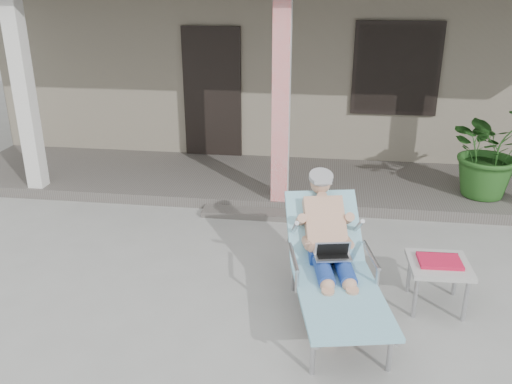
# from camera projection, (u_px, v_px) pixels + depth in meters

# --- Properties ---
(ground) EXTENTS (60.00, 60.00, 0.00)m
(ground) POSITION_uv_depth(u_px,v_px,m) (258.00, 292.00, 5.47)
(ground) COLOR #9E9E99
(ground) RESTS_ON ground
(house) EXTENTS (10.40, 5.40, 3.30)m
(house) POSITION_uv_depth(u_px,v_px,m) (302.00, 47.00, 10.83)
(house) COLOR gray
(house) RESTS_ON ground
(porch_deck) EXTENTS (10.00, 2.00, 0.15)m
(porch_deck) POSITION_uv_depth(u_px,v_px,m) (285.00, 182.00, 8.20)
(porch_deck) COLOR #605B56
(porch_deck) RESTS_ON ground
(porch_step) EXTENTS (2.00, 0.30, 0.07)m
(porch_step) POSITION_uv_depth(u_px,v_px,m) (277.00, 215.00, 7.16)
(porch_step) COLOR #605B56
(porch_step) RESTS_ON ground
(lounger) EXTENTS (1.08, 1.98, 1.25)m
(lounger) POSITION_uv_depth(u_px,v_px,m) (332.00, 235.00, 4.95)
(lounger) COLOR #B7B7BC
(lounger) RESTS_ON ground
(side_table) EXTENTS (0.58, 0.58, 0.50)m
(side_table) POSITION_uv_depth(u_px,v_px,m) (439.00, 267.00, 5.10)
(side_table) COLOR #AFAFAA
(side_table) RESTS_ON ground
(potted_palm) EXTENTS (1.44, 1.35, 1.31)m
(potted_palm) POSITION_uv_depth(u_px,v_px,m) (491.00, 150.00, 7.28)
(potted_palm) COLOR #26591E
(potted_palm) RESTS_ON porch_deck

